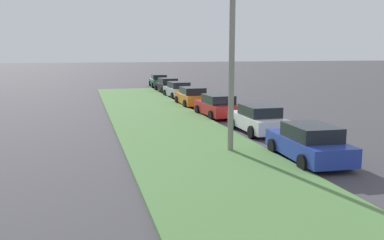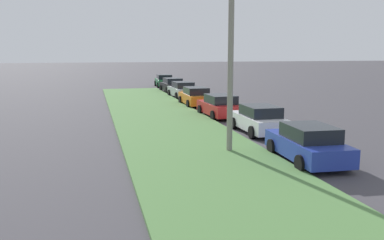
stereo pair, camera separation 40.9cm
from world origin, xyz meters
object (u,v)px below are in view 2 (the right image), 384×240
(parked_car_blue, at_px, (308,144))
(parked_car_orange, at_px, (196,97))
(streetlight, at_px, (239,48))
(parked_car_black, at_px, (172,85))
(parked_car_silver, at_px, (182,90))
(parked_car_white, at_px, (259,120))
(parked_car_red, at_px, (220,106))
(parked_car_green, at_px, (164,81))

(parked_car_blue, relative_size, parked_car_orange, 1.01)
(streetlight, bearing_deg, parked_car_black, -4.90)
(parked_car_orange, bearing_deg, parked_car_silver, -2.77)
(parked_car_blue, height_order, parked_car_black, same)
(parked_car_orange, distance_m, parked_car_silver, 5.82)
(parked_car_white, height_order, parked_car_black, same)
(parked_car_blue, distance_m, streetlight, 4.73)
(parked_car_white, xyz_separation_m, parked_car_red, (5.58, 0.41, 0.00))
(parked_car_blue, relative_size, parked_car_black, 0.99)
(parked_car_white, bearing_deg, parked_car_black, 0.55)
(streetlight, bearing_deg, parked_car_green, -4.39)
(parked_car_green, bearing_deg, streetlight, 178.04)
(parked_car_white, distance_m, parked_car_green, 29.19)
(parked_car_blue, xyz_separation_m, parked_car_orange, (17.24, 0.17, 0.00))
(streetlight, bearing_deg, parked_car_white, -34.17)
(parked_car_red, distance_m, parked_car_green, 23.61)
(streetlight, bearing_deg, parked_car_blue, -134.24)
(parked_car_silver, xyz_separation_m, streetlight, (-20.98, 2.18, 3.67))
(parked_car_orange, relative_size, parked_car_silver, 0.98)
(parked_car_silver, height_order, streetlight, streetlight)
(parked_car_blue, height_order, parked_car_red, same)
(parked_car_silver, bearing_deg, parked_car_white, 177.94)
(parked_car_white, bearing_deg, streetlight, 145.67)
(parked_car_black, bearing_deg, parked_car_white, 177.31)
(parked_car_silver, xyz_separation_m, parked_car_green, (11.96, -0.35, 0.00))
(parked_car_silver, bearing_deg, parked_car_black, -4.12)
(parked_car_orange, xyz_separation_m, parked_car_silver, (5.82, -0.22, 0.00))
(parked_car_red, distance_m, streetlight, 10.25)
(parked_car_blue, height_order, parked_car_orange, same)
(parked_car_blue, xyz_separation_m, parked_car_red, (11.41, 0.00, 0.00))
(parked_car_white, relative_size, parked_car_red, 0.98)
(parked_car_red, distance_m, parked_car_black, 17.04)
(parked_car_blue, bearing_deg, parked_car_black, 2.13)
(parked_car_red, bearing_deg, parked_car_black, -3.22)
(parked_car_green, distance_m, streetlight, 33.24)
(parked_car_blue, xyz_separation_m, parked_car_black, (28.44, -0.13, 0.00))
(parked_car_red, height_order, streetlight, streetlight)
(parked_car_green, xyz_separation_m, streetlight, (-32.93, 2.53, 3.67))
(parked_car_white, height_order, parked_car_green, same)
(parked_car_green, bearing_deg, parked_car_silver, -179.25)
(parked_car_red, bearing_deg, parked_car_blue, 177.24)
(parked_car_orange, bearing_deg, parked_car_green, -2.47)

